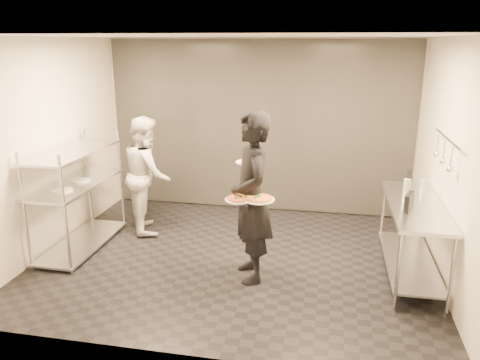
% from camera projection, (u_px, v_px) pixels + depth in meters
% --- Properties ---
extents(room_shell, '(5.00, 4.00, 2.80)m').
position_uv_depth(room_shell, '(250.00, 137.00, 6.84)').
color(room_shell, black).
rests_on(room_shell, ground).
extents(pass_rack, '(0.60, 1.60, 1.50)m').
position_uv_depth(pass_rack, '(78.00, 193.00, 6.30)').
color(pass_rack, '#B7B9BE').
rests_on(pass_rack, ground).
extents(prep_counter, '(0.60, 1.80, 0.92)m').
position_uv_depth(prep_counter, '(413.00, 227.00, 5.55)').
color(prep_counter, '#B7B9BE').
rests_on(prep_counter, ground).
extents(utensil_rail, '(0.07, 1.20, 0.31)m').
position_uv_depth(utensil_rail, '(445.00, 152.00, 5.24)').
color(utensil_rail, '#B7B9BE').
rests_on(utensil_rail, room_shell).
extents(waiter, '(0.72, 0.86, 2.01)m').
position_uv_depth(waiter, '(251.00, 198.00, 5.39)').
color(waiter, black).
rests_on(waiter, ground).
extents(chef, '(0.94, 1.03, 1.72)m').
position_uv_depth(chef, '(147.00, 174.00, 6.88)').
color(chef, beige).
rests_on(chef, ground).
extents(pizza_plate_near, '(0.32, 0.32, 0.05)m').
position_uv_depth(pizza_plate_near, '(239.00, 199.00, 5.21)').
color(pizza_plate_near, white).
rests_on(pizza_plate_near, waiter).
extents(pizza_plate_far, '(0.35, 0.35, 0.05)m').
position_uv_depth(pizza_plate_far, '(259.00, 199.00, 5.18)').
color(pizza_plate_far, white).
rests_on(pizza_plate_far, waiter).
extents(salad_plate, '(0.28, 0.28, 0.07)m').
position_uv_depth(salad_plate, '(247.00, 161.00, 5.61)').
color(salad_plate, white).
rests_on(salad_plate, waiter).
extents(pos_monitor, '(0.14, 0.27, 0.19)m').
position_uv_depth(pos_monitor, '(409.00, 202.00, 5.23)').
color(pos_monitor, black).
rests_on(pos_monitor, prep_counter).
extents(bottle_green, '(0.08, 0.08, 0.28)m').
position_uv_depth(bottle_green, '(406.00, 191.00, 5.46)').
color(bottle_green, '#909D90').
rests_on(bottle_green, prep_counter).
extents(bottle_clear, '(0.06, 0.06, 0.21)m').
position_uv_depth(bottle_clear, '(423.00, 189.00, 5.65)').
color(bottle_clear, '#909D90').
rests_on(bottle_clear, prep_counter).
extents(bottle_dark, '(0.06, 0.06, 0.19)m').
position_uv_depth(bottle_dark, '(409.00, 177.00, 6.18)').
color(bottle_dark, black).
rests_on(bottle_dark, prep_counter).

